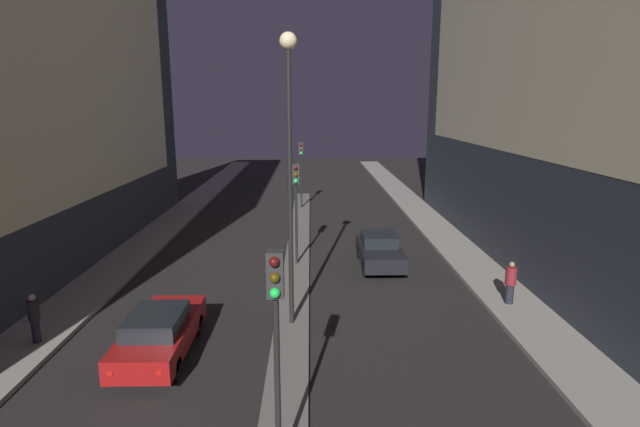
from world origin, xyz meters
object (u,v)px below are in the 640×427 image
(pedestrian_on_left_sidewalk, at_px, (34,317))
(car_right_lane, at_px, (380,250))
(traffic_light_far, at_px, (301,160))
(street_lamp, at_px, (289,134))
(pedestrian_on_right_sidewalk, at_px, (510,282))
(traffic_light_near, at_px, (276,315))
(traffic_light_mid, at_px, (296,191))
(car_left_lane, at_px, (160,332))

(pedestrian_on_left_sidewalk, bearing_deg, car_right_lane, 33.28)
(traffic_light_far, relative_size, street_lamp, 0.49)
(pedestrian_on_right_sidewalk, bearing_deg, traffic_light_far, 114.00)
(traffic_light_near, relative_size, traffic_light_far, 1.00)
(traffic_light_near, distance_m, car_right_lane, 14.40)
(car_right_lane, bearing_deg, traffic_light_far, 106.38)
(pedestrian_on_left_sidewalk, distance_m, pedestrian_on_right_sidewalk, 16.29)
(street_lamp, xyz_separation_m, pedestrian_on_right_sidewalk, (8.10, 1.48, -5.54))
(street_lamp, relative_size, pedestrian_on_left_sidewalk, 6.00)
(traffic_light_far, distance_m, street_lamp, 19.89)
(traffic_light_near, height_order, traffic_light_mid, same)
(traffic_light_far, bearing_deg, car_left_lane, -100.18)
(traffic_light_far, bearing_deg, traffic_light_near, -90.00)
(car_left_lane, bearing_deg, traffic_light_near, -53.01)
(traffic_light_near, height_order, car_left_lane, traffic_light_near)
(pedestrian_on_left_sidewalk, bearing_deg, car_left_lane, -9.07)
(traffic_light_far, xyz_separation_m, street_lamp, (0.00, -19.66, 2.98))
(traffic_light_far, distance_m, pedestrian_on_left_sidewalk, 22.61)
(pedestrian_on_left_sidewalk, bearing_deg, traffic_light_mid, 44.80)
(traffic_light_mid, bearing_deg, pedestrian_on_left_sidewalk, -135.20)
(traffic_light_mid, bearing_deg, car_left_lane, -114.49)
(traffic_light_near, xyz_separation_m, car_left_lane, (-3.89, 5.16, -2.80))
(car_left_lane, xyz_separation_m, pedestrian_on_left_sidewalk, (-4.06, 0.65, 0.23))
(traffic_light_mid, distance_m, pedestrian_on_left_sidewalk, 11.49)
(traffic_light_far, height_order, pedestrian_on_left_sidewalk, traffic_light_far)
(traffic_light_far, distance_m, pedestrian_on_right_sidewalk, 20.07)
(traffic_light_mid, relative_size, car_right_lane, 1.10)
(traffic_light_near, relative_size, pedestrian_on_right_sidewalk, 2.88)
(traffic_light_near, height_order, traffic_light_far, same)
(traffic_light_near, bearing_deg, pedestrian_on_right_sidewalk, 46.83)
(traffic_light_far, xyz_separation_m, pedestrian_on_left_sidewalk, (-7.95, -21.01, -2.57))
(car_left_lane, distance_m, pedestrian_on_right_sidewalk, 12.48)
(traffic_light_mid, distance_m, car_left_lane, 9.79)
(traffic_light_far, xyz_separation_m, pedestrian_on_right_sidewalk, (8.10, -18.19, -2.56))
(car_left_lane, height_order, pedestrian_on_left_sidewalk, pedestrian_on_left_sidewalk)
(car_left_lane, relative_size, pedestrian_on_left_sidewalk, 2.93)
(car_left_lane, bearing_deg, pedestrian_on_left_sidewalk, 170.93)
(street_lamp, distance_m, car_left_lane, 7.25)
(car_left_lane, distance_m, car_right_lane, 11.46)
(car_right_lane, height_order, pedestrian_on_right_sidewalk, pedestrian_on_right_sidewalk)
(car_left_lane, xyz_separation_m, pedestrian_on_right_sidewalk, (11.99, 3.46, 0.24))
(street_lamp, relative_size, pedestrian_on_right_sidewalk, 5.84)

